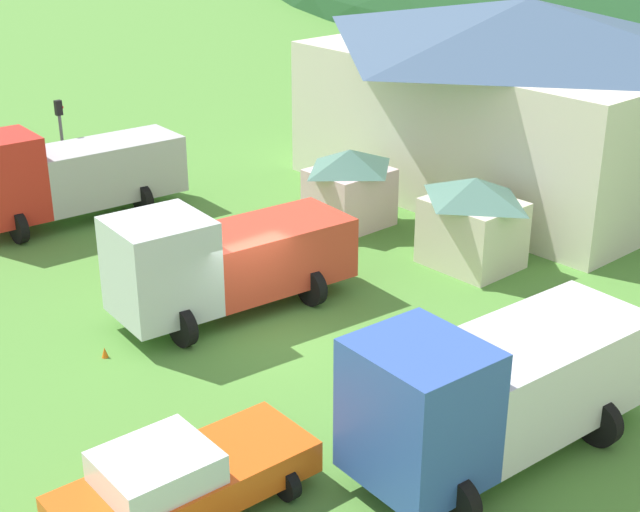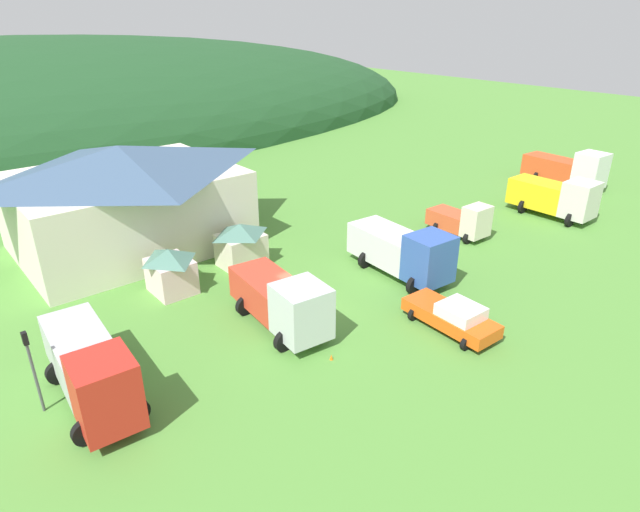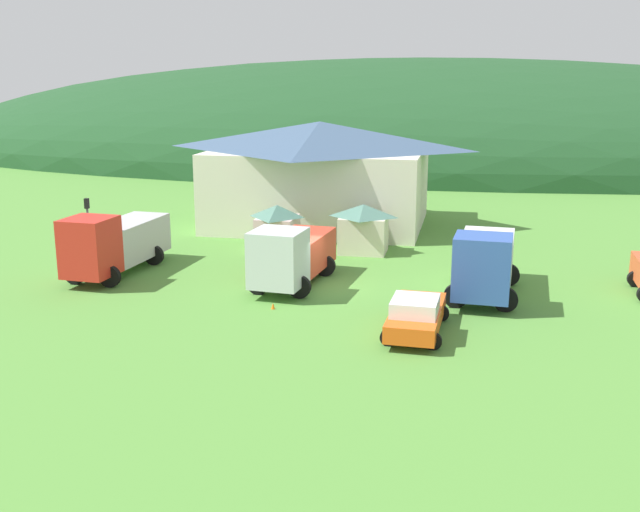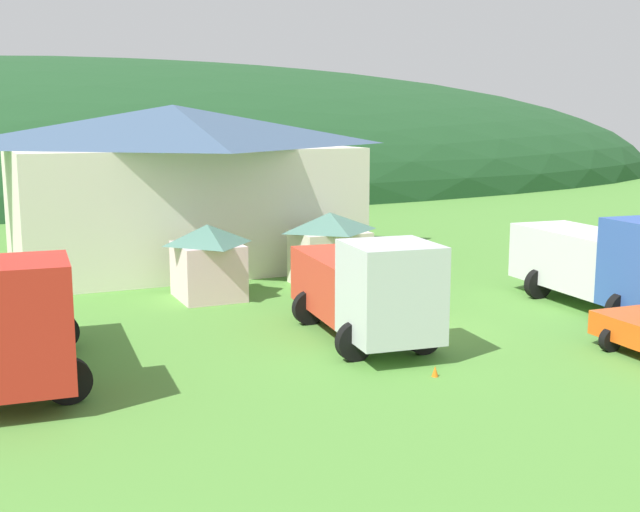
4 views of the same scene
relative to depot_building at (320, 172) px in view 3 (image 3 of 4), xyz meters
name	(u,v)px [view 3 (image 3 of 4)]	position (x,y,z in m)	size (l,w,h in m)	color
ground_plane	(329,287)	(3.66, -15.64, -3.72)	(200.00, 200.00, 0.00)	#518C38
forested_hill_backdrop	(419,156)	(3.66, 46.98, -3.72)	(136.30, 60.00, 24.72)	#1E4723
depot_building	(320,172)	(0.00, 0.00, 0.00)	(15.50, 12.26, 7.22)	silver
play_shed_cream	(363,228)	(4.26, -7.88, -2.21)	(2.98, 2.53, 2.92)	beige
play_shed_pink	(277,227)	(-0.91, -8.32, -2.29)	(2.44, 2.81, 2.77)	beige
crane_truck_red	(114,242)	(-7.94, -15.54, -1.96)	(3.40, 7.86, 3.48)	red
tow_truck_silver	(291,254)	(1.78, -15.85, -2.06)	(3.61, 7.23, 3.25)	silver
box_truck_blue	(485,261)	(11.23, -15.70, -1.98)	(3.62, 7.48, 3.43)	#3356AD
service_pickup_orange	(416,315)	(8.46, -21.71, -2.89)	(2.58, 5.30, 1.66)	#EF5816
traffic_light_west	(88,225)	(-9.87, -14.58, -1.31)	(0.20, 0.32, 3.89)	#4C4C51
traffic_cone_near_pickup	(273,309)	(1.83, -19.66, -3.72)	(0.36, 0.36, 0.57)	orange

